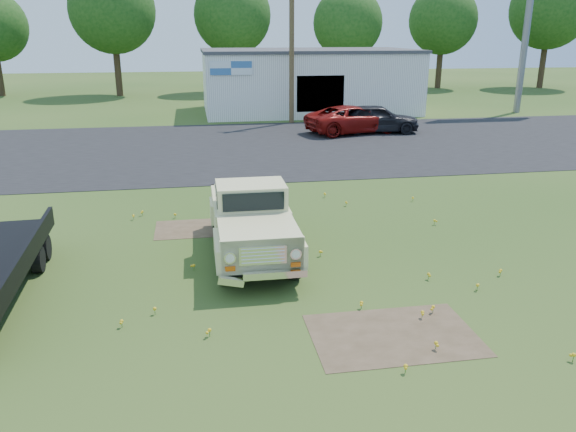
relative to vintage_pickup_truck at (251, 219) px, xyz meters
name	(u,v)px	position (x,y,z in m)	size (l,w,h in m)	color
ground	(285,274)	(0.62, -1.33, -0.92)	(140.00, 140.00, 0.00)	#284616
asphalt_lot	(235,147)	(0.62, 13.67, -0.92)	(90.00, 14.00, 0.02)	black
dirt_patch_a	(393,335)	(2.12, -4.33, -0.92)	(3.00, 2.00, 0.01)	#4A3A27
dirt_patch_b	(195,229)	(-1.38, 2.17, -0.92)	(2.20, 1.60, 0.01)	#4A3A27
commercial_building	(308,80)	(6.62, 25.67, 1.18)	(14.20, 8.20, 4.15)	silver
utility_pole_mid	(292,44)	(4.62, 20.67, 3.69)	(1.60, 0.30, 9.00)	#493622
treeline_c	(112,10)	(-7.38, 38.17, 6.02)	(7.04, 7.04, 10.47)	#3D2B1B
treeline_d	(233,15)	(2.62, 39.17, 5.70)	(6.72, 6.72, 10.00)	#3D2B1B
treeline_e	(348,23)	(12.62, 37.67, 5.07)	(6.08, 6.08, 9.04)	#3D2B1B
treeline_f	(443,20)	(22.62, 40.17, 5.38)	(6.40, 6.40, 9.52)	#3D2B1B
treeline_g	(550,10)	(32.62, 38.67, 6.33)	(7.36, 7.36, 10.95)	#3D2B1B
vintage_pickup_truck	(251,219)	(0.00, 0.00, 0.00)	(1.96, 5.05, 1.83)	beige
red_pickup	(354,120)	(7.32, 16.58, -0.19)	(2.42, 5.24, 1.46)	maroon
dark_sedan	(377,119)	(8.58, 16.46, -0.15)	(1.81, 4.51, 1.54)	black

